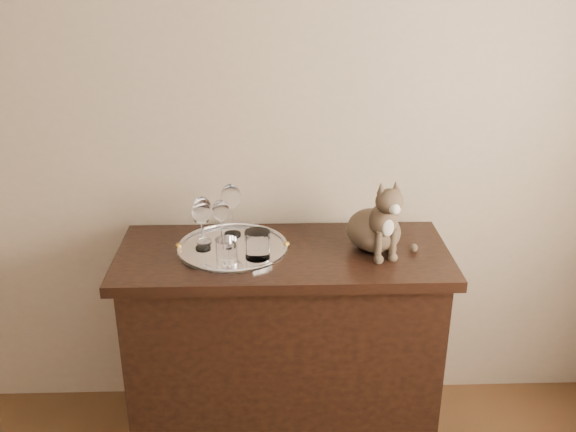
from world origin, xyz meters
name	(u,v)px	position (x,y,z in m)	size (l,w,h in m)	color
wall_back	(120,96)	(0.00, 2.25, 1.35)	(4.00, 0.10, 2.70)	tan
sideboard	(283,350)	(0.60, 1.94, 0.42)	(1.20, 0.50, 0.85)	black
tray	(233,249)	(0.42, 1.96, 0.85)	(0.40, 0.40, 0.01)	white
wine_glass_a	(203,220)	(0.31, 2.01, 0.95)	(0.07, 0.07, 0.18)	white
wine_glass_b	(232,210)	(0.41, 2.07, 0.96)	(0.08, 0.08, 0.20)	white
wine_glass_c	(202,225)	(0.31, 1.96, 0.95)	(0.07, 0.07, 0.18)	silver
wine_glass_d	(222,222)	(0.38, 2.00, 0.94)	(0.06, 0.06, 0.17)	silver
tumbler_a	(257,245)	(0.51, 1.88, 0.91)	(0.09, 0.09, 0.10)	white
tumbler_b	(227,251)	(0.40, 1.85, 0.90)	(0.08, 0.08, 0.09)	silver
cat	(375,211)	(0.93, 1.95, 1.00)	(0.29, 0.27, 0.29)	#4A392C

